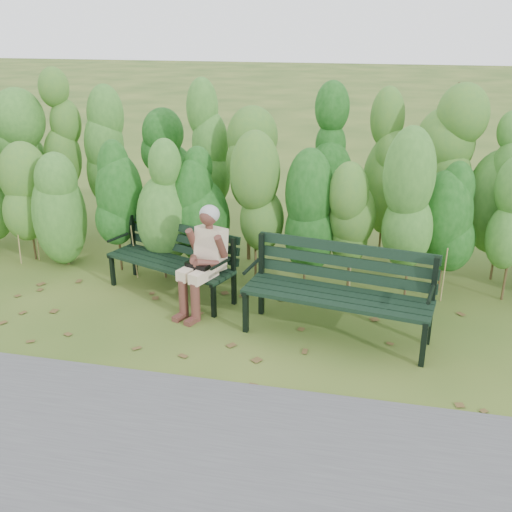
# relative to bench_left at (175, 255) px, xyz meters

# --- Properties ---
(ground) EXTENTS (80.00, 80.00, 0.00)m
(ground) POSITION_rel_bench_left_xyz_m (1.10, -0.82, -0.48)
(ground) COLOR #2A4917
(footpath) EXTENTS (60.00, 2.50, 0.01)m
(footpath) POSITION_rel_bench_left_xyz_m (1.10, -3.02, -0.48)
(footpath) COLOR #474749
(footpath) RESTS_ON ground
(hedge_band) EXTENTS (11.04, 1.67, 2.42)m
(hedge_band) POSITION_rel_bench_left_xyz_m (1.10, 1.04, 0.77)
(hedge_band) COLOR #47381E
(hedge_band) RESTS_ON ground
(leaf_litter) EXTENTS (5.94, 2.19, 0.01)m
(leaf_litter) POSITION_rel_bench_left_xyz_m (1.23, -0.66, -0.48)
(leaf_litter) COLOR brown
(leaf_litter) RESTS_ON ground
(bench_left) EXTENTS (1.73, 1.08, 0.82)m
(bench_left) POSITION_rel_bench_left_xyz_m (0.00, 0.00, 0.00)
(bench_left) COLOR black
(bench_left) RESTS_ON ground
(bench_right) EXTENTS (2.00, 0.93, 0.96)m
(bench_right) POSITION_rel_bench_left_xyz_m (2.02, -0.61, 0.08)
(bench_right) COLOR black
(bench_right) RESTS_ON ground
(seated_woman) EXTENTS (0.56, 0.76, 1.22)m
(seated_woman) POSITION_rel_bench_left_xyz_m (0.49, -0.36, 0.20)
(seated_woman) COLOR beige
(seated_woman) RESTS_ON ground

